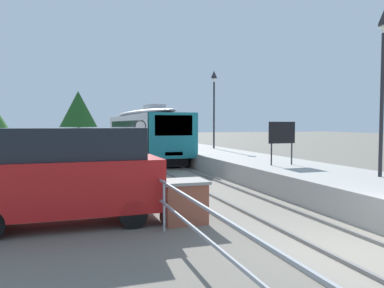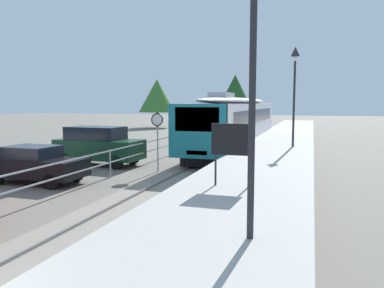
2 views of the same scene
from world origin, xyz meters
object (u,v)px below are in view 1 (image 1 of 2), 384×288
Objects in this scene: platform_lamp_near_end at (383,61)px; speed_limit_sign at (140,133)px; commuter_train at (141,130)px; parked_hatchback_black at (65,169)px; parked_van_red at (67,175)px; platform_lamp_mid_platform at (214,95)px; parked_suv_dark_green at (66,154)px; brick_utility_cabinet at (184,201)px; platform_notice_board at (282,134)px.

platform_lamp_near_end reaches higher than speed_limit_sign.
commuter_train is 4.92× the size of parked_hatchback_black.
parked_van_red is 1.22× the size of parked_hatchback_black.
platform_lamp_near_end is at bearing -32.58° from parked_hatchback_black.
commuter_train is at bearing 127.73° from platform_lamp_mid_platform.
parked_van_red is 10.58m from parked_suv_dark_green.
commuter_train is at bearing 101.54° from platform_lamp_near_end.
brick_utility_cabinet is at bearing -114.06° from platform_lamp_mid_platform.
speed_limit_sign is at bearing -100.62° from commuter_train.
brick_utility_cabinet is (-2.61, -20.36, -1.57)m from commuter_train.
platform_notice_board is 7.20m from brick_utility_cabinet.
parked_van_red is at bearing -88.67° from parked_hatchback_black.
platform_lamp_mid_platform reaches higher than brick_utility_cabinet.
parked_suv_dark_green is at bearing 165.78° from speed_limit_sign.
commuter_train is 10.75m from parked_suv_dark_green.
platform_lamp_near_end reaches higher than parked_van_red.
platform_notice_board is 0.45× the size of parked_hatchback_black.
platform_lamp_mid_platform reaches higher than parked_suv_dark_green.
commuter_train reaches higher than parked_van_red.
parked_suv_dark_green is (-3.04, 11.28, 0.49)m from brick_utility_cabinet.
parked_hatchback_black is at bearing -134.39° from speed_limit_sign.
commuter_train is at bearing 100.38° from platform_notice_board.
parked_van_red is 1.05× the size of parked_suv_dark_green.
brick_utility_cabinet is at bearing -64.78° from parked_hatchback_black.
speed_limit_sign reaches higher than brick_utility_cabinet.
platform_lamp_near_end is 1.33× the size of parked_hatchback_black.
parked_van_red reaches higher than parked_suv_dark_green.
platform_notice_board is 11.13m from parked_suv_dark_green.
brick_utility_cabinet is at bearing -97.30° from commuter_train.
parked_hatchback_black is at bearing 147.42° from platform_lamp_near_end.
platform_lamp_mid_platform is at bearing -52.27° from commuter_train.
parked_suv_dark_green is (-9.76, 11.05, -3.56)m from platform_lamp_near_end.
brick_utility_cabinet is 0.26× the size of parked_suv_dark_green.
platform_lamp_near_end reaches higher than parked_hatchback_black.
platform_lamp_mid_platform is 2.97× the size of platform_notice_board.
platform_notice_board is at bearing 23.01° from parked_van_red.
commuter_train is at bearing 79.38° from speed_limit_sign.
parked_hatchback_black is at bearing -90.04° from parked_suv_dark_green.
commuter_train is 20.58m from brick_utility_cabinet.
platform_lamp_mid_platform is at bearing 65.94° from brick_utility_cabinet.
parked_hatchback_black is (-5.66, -13.89, -1.36)m from commuter_train.
parked_suv_dark_green is (-3.77, 0.96, -1.06)m from speed_limit_sign.
platform_lamp_near_end is at bearing -74.00° from platform_notice_board.
speed_limit_sign is 0.70× the size of parked_hatchback_black.
parked_suv_dark_green is (-0.13, 10.58, -0.23)m from parked_van_red.
platform_notice_board is 9.24m from parked_van_red.
platform_lamp_near_end is 1.91× the size of speed_limit_sign.
parked_suv_dark_green is at bearing 105.10° from brick_utility_cabinet.
parked_suv_dark_green is at bearing 90.70° from parked_van_red.
platform_lamp_near_end is 12.21m from parked_hatchback_black.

